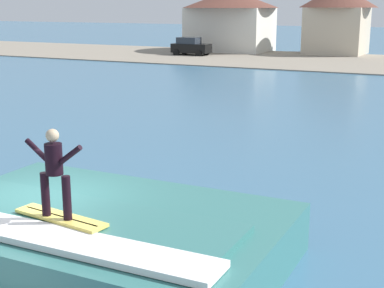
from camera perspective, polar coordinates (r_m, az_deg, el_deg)
ground_plane at (r=12.99m, az=-14.70°, el=-9.63°), size 260.00×260.00×0.00m
wave_crest at (r=11.69m, az=-9.29°, el=-9.10°), size 7.27×4.79×1.17m
surfboard at (r=10.98m, az=-13.04°, el=-7.19°), size 2.06×0.70×0.06m
surfer at (r=10.62m, az=-13.63°, el=-2.41°), size 1.27×0.32×1.68m
shoreline_bank at (r=53.19m, az=17.47°, el=7.76°), size 120.00×17.53×0.09m
car_near_shore at (r=58.46m, az=-0.13°, el=9.76°), size 3.87×2.06×1.86m
house_with_chimney at (r=63.93m, az=3.87°, el=12.67°), size 10.52×10.52×7.09m
house_small_cottage at (r=61.94m, az=14.40°, el=12.39°), size 7.98×7.98×7.33m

